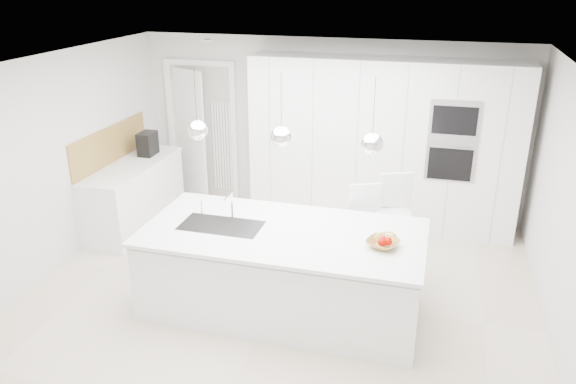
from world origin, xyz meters
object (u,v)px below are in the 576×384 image
(espresso_machine, at_px, (148,144))
(bar_stool_right, at_px, (392,229))
(island_base, at_px, (282,274))
(fruit_bowl, at_px, (383,244))
(bar_stool_left, at_px, (361,237))

(espresso_machine, distance_m, bar_stool_right, 3.69)
(island_base, bearing_deg, espresso_machine, 142.47)
(island_base, bearing_deg, fruit_bowl, -2.36)
(island_base, xyz_separation_m, fruit_bowl, (1.01, -0.04, 0.51))
(bar_stool_right, bearing_deg, fruit_bowl, -112.06)
(bar_stool_left, bearing_deg, bar_stool_right, 11.96)
(fruit_bowl, height_order, espresso_machine, espresso_machine)
(espresso_machine, distance_m, bar_stool_left, 3.46)
(fruit_bowl, bearing_deg, bar_stool_right, 89.69)
(island_base, distance_m, fruit_bowl, 1.13)
(fruit_bowl, relative_size, bar_stool_right, 0.25)
(espresso_machine, xyz_separation_m, bar_stool_left, (3.23, -1.15, -0.50))
(island_base, distance_m, bar_stool_left, 1.07)
(bar_stool_right, bearing_deg, island_base, -156.82)
(island_base, height_order, fruit_bowl, fruit_bowl)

